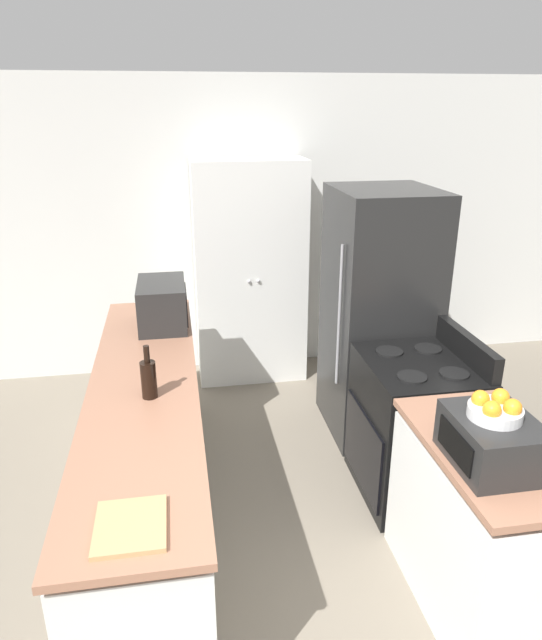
# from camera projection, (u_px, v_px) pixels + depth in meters

# --- Properties ---
(wall_back) EXTENTS (7.00, 0.06, 2.60)m
(wall_back) POSITION_uv_depth(u_px,v_px,m) (240.00, 229.00, 5.12)
(wall_back) COLOR silver
(wall_back) RESTS_ON ground_plane
(counter_left) EXTENTS (0.60, 2.80, 0.91)m
(counter_left) POSITION_uv_depth(u_px,v_px,m) (149.00, 454.00, 3.34)
(counter_left) COLOR silver
(counter_left) RESTS_ON ground_plane
(counter_right) EXTENTS (0.60, 1.00, 0.91)m
(counter_right) POSITION_uv_depth(u_px,v_px,m) (483.00, 528.00, 2.76)
(counter_right) COLOR silver
(counter_right) RESTS_ON ground_plane
(pantry_cabinet) EXTENTS (0.95, 0.48, 1.94)m
(pantry_cabinet) POSITION_uv_depth(u_px,v_px,m) (250.00, 273.00, 4.99)
(pantry_cabinet) COLOR silver
(pantry_cabinet) RESTS_ON ground_plane
(stove) EXTENTS (0.66, 0.74, 1.07)m
(stove) POSITION_uv_depth(u_px,v_px,m) (414.00, 427.00, 3.58)
(stove) COLOR black
(stove) RESTS_ON ground_plane
(refrigerator) EXTENTS (0.71, 0.79, 1.83)m
(refrigerator) POSITION_uv_depth(u_px,v_px,m) (378.00, 315.00, 4.16)
(refrigerator) COLOR black
(refrigerator) RESTS_ON ground_plane
(microwave) EXTENTS (0.33, 0.52, 0.31)m
(microwave) POSITION_uv_depth(u_px,v_px,m) (162.00, 304.00, 3.95)
(microwave) COLOR black
(microwave) RESTS_ON counter_left
(wine_bottle) EXTENTS (0.08, 0.08, 0.29)m
(wine_bottle) POSITION_uv_depth(u_px,v_px,m) (149.00, 378.00, 2.98)
(wine_bottle) COLOR black
(wine_bottle) RESTS_ON counter_left
(toaster_oven) EXTENTS (0.34, 0.41, 0.22)m
(toaster_oven) POSITION_uv_depth(u_px,v_px,m) (492.00, 441.00, 2.43)
(toaster_oven) COLOR black
(toaster_oven) RESTS_ON counter_right
(fruit_bowl) EXTENTS (0.23, 0.23, 0.11)m
(fruit_bowl) POSITION_uv_depth(u_px,v_px,m) (495.00, 409.00, 2.39)
(fruit_bowl) COLOR silver
(fruit_bowl) RESTS_ON toaster_oven
(cutting_board) EXTENTS (0.26, 0.30, 0.02)m
(cutting_board) POSITION_uv_depth(u_px,v_px,m) (131.00, 526.00, 2.09)
(cutting_board) COLOR tan
(cutting_board) RESTS_ON counter_left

